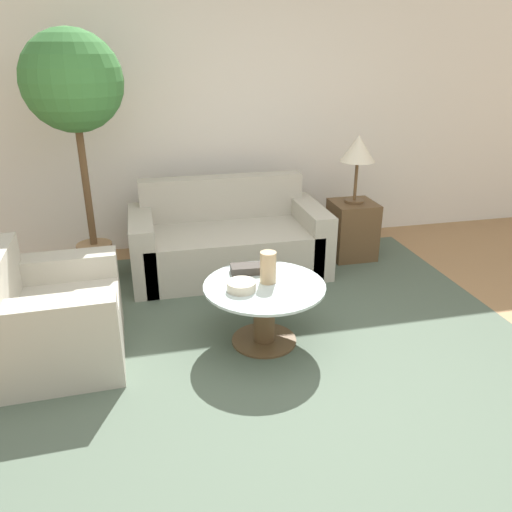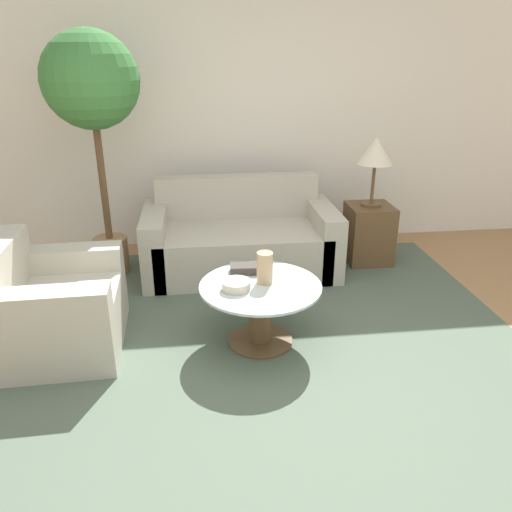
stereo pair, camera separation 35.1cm
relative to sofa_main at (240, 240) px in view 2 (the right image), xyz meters
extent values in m
plane|color=#9E754C|center=(0.15, -2.13, -0.27)|extent=(14.00, 14.00, 0.00)
cube|color=white|center=(0.15, 0.76, 1.03)|extent=(10.00, 0.06, 2.60)
cube|color=#4C5B4C|center=(0.02, -1.31, -0.27)|extent=(3.73, 3.46, 0.01)
cube|color=#B2AD9E|center=(0.00, -0.08, -0.06)|extent=(1.52, 0.87, 0.42)
cube|color=#B2AD9E|center=(0.00, 0.27, 0.13)|extent=(1.52, 0.18, 0.81)
cube|color=#B2AD9E|center=(-0.76, -0.08, 0.02)|extent=(0.20, 0.87, 0.59)
cube|color=#B2AD9E|center=(0.76, -0.08, 0.02)|extent=(0.20, 0.87, 0.59)
cube|color=#B2AD9E|center=(-1.33, -1.18, -0.06)|extent=(0.82, 0.73, 0.42)
cube|color=#B2AD9E|center=(-1.64, -1.19, 0.12)|extent=(0.20, 0.71, 0.78)
cube|color=#B2AD9E|center=(-1.32, -1.54, 0.02)|extent=(0.80, 0.22, 0.59)
cube|color=#B2AD9E|center=(-1.34, -0.83, 0.02)|extent=(0.80, 0.22, 0.59)
cylinder|color=brown|center=(0.02, -1.31, -0.26)|extent=(0.45, 0.45, 0.02)
cylinder|color=brown|center=(0.02, -1.31, -0.06)|extent=(0.15, 0.15, 0.43)
cylinder|color=#B2C6C6|center=(0.02, -1.31, 0.16)|extent=(0.82, 0.82, 0.02)
cube|color=brown|center=(1.23, 0.02, 0.00)|extent=(0.41, 0.41, 0.55)
cylinder|color=brown|center=(1.23, 0.02, 0.29)|extent=(0.18, 0.18, 0.02)
cylinder|color=brown|center=(1.23, 0.02, 0.49)|extent=(0.03, 0.03, 0.37)
cone|color=beige|center=(1.23, 0.02, 0.79)|extent=(0.32, 0.32, 0.24)
cylinder|color=#93704C|center=(-1.17, 0.05, -0.11)|extent=(0.30, 0.30, 0.33)
cylinder|color=brown|center=(-1.17, 0.05, 0.62)|extent=(0.06, 0.06, 1.13)
sphere|color=#387538|center=(-1.17, 0.05, 1.40)|extent=(0.78, 0.78, 0.78)
cylinder|color=tan|center=(0.06, -1.27, 0.28)|extent=(0.11, 0.11, 0.22)
cylinder|color=beige|center=(-0.14, -1.36, 0.20)|extent=(0.19, 0.19, 0.06)
cube|color=#38332D|center=(-0.06, -1.09, 0.20)|extent=(0.22, 0.14, 0.06)
camera|label=1|loc=(-0.71, -4.22, 1.63)|focal=35.00mm
camera|label=2|loc=(-0.37, -4.28, 1.63)|focal=35.00mm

